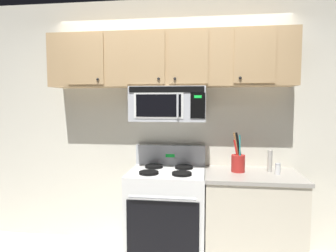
# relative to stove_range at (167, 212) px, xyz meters

# --- Properties ---
(back_wall) EXTENTS (5.20, 0.10, 2.70)m
(back_wall) POSITION_rel_stove_range_xyz_m (0.00, 0.37, 0.88)
(back_wall) COLOR silver
(back_wall) RESTS_ON ground_plane
(stove_range) EXTENTS (0.76, 0.69, 1.12)m
(stove_range) POSITION_rel_stove_range_xyz_m (0.00, 0.00, 0.00)
(stove_range) COLOR white
(stove_range) RESTS_ON ground_plane
(over_range_microwave) EXTENTS (0.76, 0.43, 0.35)m
(over_range_microwave) POSITION_rel_stove_range_xyz_m (-0.00, 0.12, 1.11)
(over_range_microwave) COLOR #B7BABF
(upper_cabinets) EXTENTS (2.50, 0.36, 0.55)m
(upper_cabinets) POSITION_rel_stove_range_xyz_m (-0.00, 0.15, 1.56)
(upper_cabinets) COLOR tan
(counter_segment) EXTENTS (0.93, 0.65, 0.90)m
(counter_segment) POSITION_rel_stove_range_xyz_m (0.84, 0.01, -0.02)
(counter_segment) COLOR beige
(counter_segment) RESTS_ON ground_plane
(utensil_crock_red) EXTENTS (0.13, 0.13, 0.39)m
(utensil_crock_red) POSITION_rel_stove_range_xyz_m (0.70, 0.06, 0.53)
(utensil_crock_red) COLOR red
(utensil_crock_red) RESTS_ON counter_segment
(salt_shaker) EXTENTS (0.05, 0.05, 0.11)m
(salt_shaker) POSITION_rel_stove_range_xyz_m (1.07, -0.01, 0.49)
(salt_shaker) COLOR white
(salt_shaker) RESTS_ON counter_segment
(pepper_mill) EXTENTS (0.05, 0.05, 0.22)m
(pepper_mill) POSITION_rel_stove_range_xyz_m (1.02, 0.10, 0.54)
(pepper_mill) COLOR #B7B2A8
(pepper_mill) RESTS_ON counter_segment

